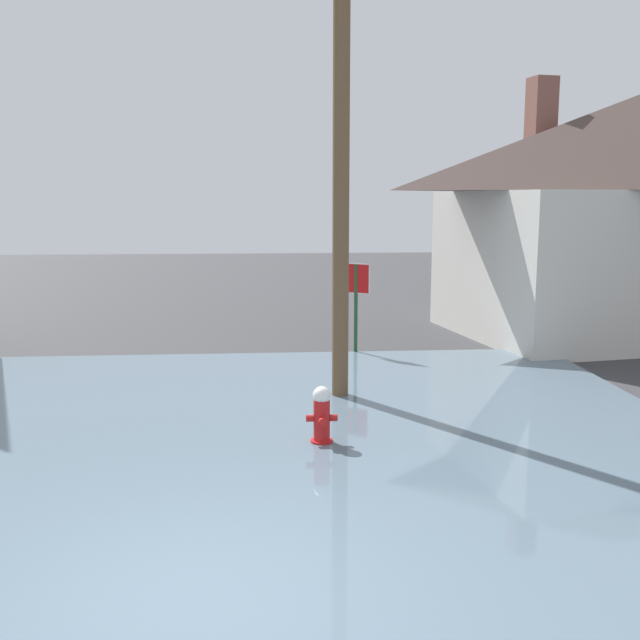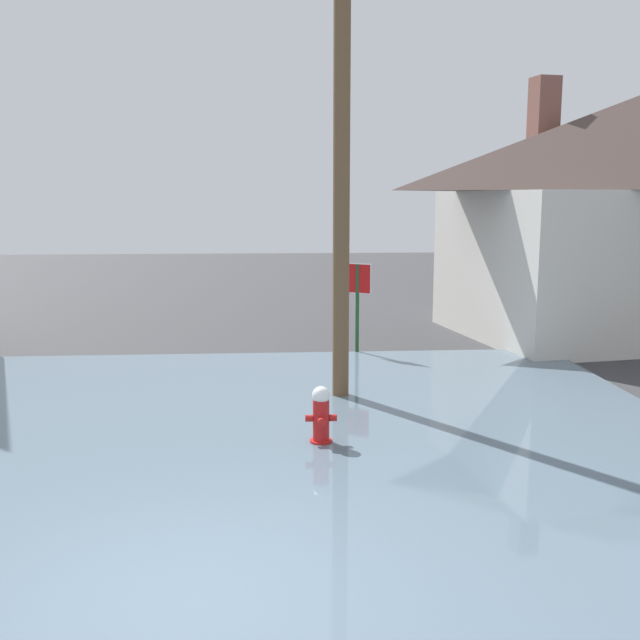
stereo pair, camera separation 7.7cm
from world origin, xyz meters
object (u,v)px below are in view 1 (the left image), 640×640
Objects in this scene: fire_hydrant at (322,418)px; utility_pole at (341,160)px; stop_sign_far at (356,291)px; house at (633,212)px.

fire_hydrant is 0.11× the size of utility_pole.
stop_sign_far is 7.74m from house.
house reaches higher than fire_hydrant.
utility_pole reaches higher than house.
fire_hydrant is 0.09× the size of house.
house is (8.47, 8.20, 2.65)m from fire_hydrant.
utility_pole is at bearing -144.23° from house.
utility_pole is at bearing -101.27° from stop_sign_far.
house is at bearing 44.07° from fire_hydrant.
utility_pole is 9.86m from house.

